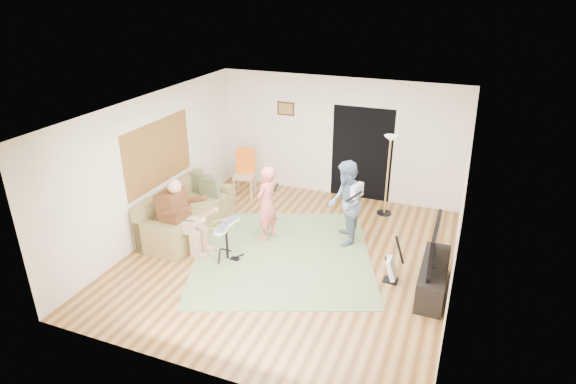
# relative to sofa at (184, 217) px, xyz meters

# --- Properties ---
(floor) EXTENTS (6.00, 6.00, 0.00)m
(floor) POSITION_rel_sofa_xyz_m (2.30, -0.19, -0.29)
(floor) COLOR brown
(floor) RESTS_ON ground
(walls) EXTENTS (5.50, 6.00, 2.70)m
(walls) POSITION_rel_sofa_xyz_m (2.30, -0.19, 1.06)
(walls) COLOR white
(walls) RESTS_ON floor
(ceiling) EXTENTS (6.00, 6.00, 0.00)m
(ceiling) POSITION_rel_sofa_xyz_m (2.30, -0.19, 2.41)
(ceiling) COLOR white
(ceiling) RESTS_ON walls
(window_blinds) EXTENTS (0.00, 2.05, 2.05)m
(window_blinds) POSITION_rel_sofa_xyz_m (-0.45, 0.01, 1.26)
(window_blinds) COLOR olive
(window_blinds) RESTS_ON walls
(doorway) EXTENTS (2.10, 0.00, 2.10)m
(doorway) POSITION_rel_sofa_xyz_m (2.85, 2.80, 0.76)
(doorway) COLOR black
(doorway) RESTS_ON walls
(picture_frame) EXTENTS (0.42, 0.03, 0.32)m
(picture_frame) POSITION_rel_sofa_xyz_m (1.05, 2.80, 1.61)
(picture_frame) COLOR #3F2314
(picture_frame) RESTS_ON walls
(area_rug) EXTENTS (4.11, 4.20, 0.02)m
(area_rug) POSITION_rel_sofa_xyz_m (2.16, -0.16, -0.29)
(area_rug) COLOR #6A804E
(area_rug) RESTS_ON floor
(sofa) EXTENTS (0.90, 2.19, 0.89)m
(sofa) POSITION_rel_sofa_xyz_m (0.00, 0.00, 0.00)
(sofa) COLOR olive
(sofa) RESTS_ON floor
(drummer) EXTENTS (0.89, 0.50, 1.37)m
(drummer) POSITION_rel_sofa_xyz_m (0.43, -0.65, 0.24)
(drummer) COLOR #552F18
(drummer) RESTS_ON sofa
(drum_kit) EXTENTS (0.39, 0.69, 0.71)m
(drum_kit) POSITION_rel_sofa_xyz_m (1.30, -0.65, 0.02)
(drum_kit) COLOR black
(drum_kit) RESTS_ON floor
(singer) EXTENTS (0.44, 0.59, 1.47)m
(singer) POSITION_rel_sofa_xyz_m (1.66, 0.29, 0.44)
(singer) COLOR #DC6860
(singer) RESTS_ON floor
(microphone) EXTENTS (0.06, 0.06, 0.24)m
(microphone) POSITION_rel_sofa_xyz_m (1.86, 0.29, 0.80)
(microphone) COLOR black
(microphone) RESTS_ON singer
(guitarist) EXTENTS (0.83, 0.94, 1.62)m
(guitarist) POSITION_rel_sofa_xyz_m (3.07, 0.68, 0.51)
(guitarist) COLOR slate
(guitarist) RESTS_ON floor
(guitar_held) EXTENTS (0.29, 0.61, 0.26)m
(guitar_held) POSITION_rel_sofa_xyz_m (3.27, 0.68, 0.80)
(guitar_held) COLOR silver
(guitar_held) RESTS_ON guitarist
(guitar_spare) EXTENTS (0.31, 0.27, 0.85)m
(guitar_spare) POSITION_rel_sofa_xyz_m (4.14, -0.29, -0.05)
(guitar_spare) COLOR black
(guitar_spare) RESTS_ON floor
(torchiere_lamp) EXTENTS (0.31, 0.31, 1.72)m
(torchiere_lamp) POSITION_rel_sofa_xyz_m (3.55, 2.18, 0.89)
(torchiere_lamp) COLOR black
(torchiere_lamp) RESTS_ON floor
(dining_chair) EXTENTS (0.55, 0.58, 1.08)m
(dining_chair) POSITION_rel_sofa_xyz_m (0.39, 1.96, 0.09)
(dining_chair) COLOR tan
(dining_chair) RESTS_ON floor
(tv_cabinet) EXTENTS (0.40, 1.40, 0.50)m
(tv_cabinet) POSITION_rel_sofa_xyz_m (4.80, -0.33, -0.04)
(tv_cabinet) COLOR black
(tv_cabinet) RESTS_ON floor
(television) EXTENTS (0.06, 1.17, 0.67)m
(television) POSITION_rel_sofa_xyz_m (4.75, -0.33, 0.56)
(television) COLOR black
(television) RESTS_ON tv_cabinet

